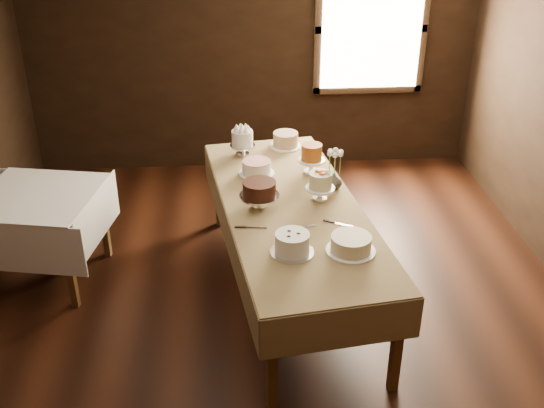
% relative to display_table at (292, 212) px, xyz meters
% --- Properties ---
extents(floor, '(5.00, 6.00, 0.01)m').
position_rel_display_table_xyz_m(floor, '(-0.17, -0.38, -0.77)').
color(floor, black).
rests_on(floor, ground).
extents(wall_back, '(5.00, 0.02, 2.80)m').
position_rel_display_table_xyz_m(wall_back, '(-0.17, 2.62, 0.63)').
color(wall_back, black).
rests_on(wall_back, ground).
extents(window, '(1.10, 0.05, 1.30)m').
position_rel_display_table_xyz_m(window, '(1.13, 2.56, 0.83)').
color(window, '#FFEABF').
rests_on(window, wall_back).
extents(display_table, '(1.41, 2.81, 0.83)m').
position_rel_display_table_xyz_m(display_table, '(0.00, 0.00, 0.00)').
color(display_table, '#472C13').
rests_on(display_table, ground).
extents(side_table, '(1.12, 1.12, 0.81)m').
position_rel_display_table_xyz_m(side_table, '(-2.08, 0.38, -0.06)').
color(side_table, '#472C13').
rests_on(side_table, ground).
extents(cake_meringue, '(0.27, 0.27, 0.25)m').
position_rel_display_table_xyz_m(cake_meringue, '(-0.35, 1.01, 0.18)').
color(cake_meringue, silver).
rests_on(cake_meringue, display_table).
extents(cake_speckled, '(0.32, 0.32, 0.14)m').
position_rel_display_table_xyz_m(cake_speckled, '(0.06, 1.17, 0.13)').
color(cake_speckled, white).
rests_on(cake_speckled, display_table).
extents(cake_lattice, '(0.31, 0.31, 0.12)m').
position_rel_display_table_xyz_m(cake_lattice, '(-0.25, 0.59, 0.12)').
color(cake_lattice, white).
rests_on(cake_lattice, display_table).
extents(cake_caramel, '(0.24, 0.24, 0.27)m').
position_rel_display_table_xyz_m(cake_caramel, '(0.23, 0.59, 0.18)').
color(cake_caramel, white).
rests_on(cake_caramel, display_table).
extents(cake_chocolate, '(0.36, 0.36, 0.23)m').
position_rel_display_table_xyz_m(cake_chocolate, '(-0.26, -0.01, 0.17)').
color(cake_chocolate, silver).
rests_on(cake_chocolate, display_table).
extents(cake_flowers, '(0.24, 0.24, 0.24)m').
position_rel_display_table_xyz_m(cake_flowers, '(0.24, 0.09, 0.17)').
color(cake_flowers, white).
rests_on(cake_flowers, display_table).
extents(cake_swirl, '(0.31, 0.31, 0.15)m').
position_rel_display_table_xyz_m(cake_swirl, '(-0.07, -0.70, 0.14)').
color(cake_swirl, silver).
rests_on(cake_swirl, display_table).
extents(cake_cream, '(0.35, 0.35, 0.12)m').
position_rel_display_table_xyz_m(cake_cream, '(0.34, -0.71, 0.12)').
color(cake_cream, white).
rests_on(cake_cream, display_table).
extents(cake_server_a, '(0.24, 0.07, 0.01)m').
position_rel_display_table_xyz_m(cake_server_a, '(0.08, -0.34, 0.07)').
color(cake_server_a, silver).
rests_on(cake_server_a, display_table).
extents(cake_server_b, '(0.22, 0.14, 0.01)m').
position_rel_display_table_xyz_m(cake_server_b, '(0.36, -0.34, 0.07)').
color(cake_server_b, silver).
rests_on(cake_server_b, display_table).
extents(cake_server_c, '(0.05, 0.24, 0.01)m').
position_rel_display_table_xyz_m(cake_server_c, '(-0.13, 0.26, 0.07)').
color(cake_server_c, silver).
rests_on(cake_server_c, display_table).
extents(cake_server_e, '(0.24, 0.06, 0.01)m').
position_rel_display_table_xyz_m(cake_server_e, '(-0.29, -0.34, 0.07)').
color(cake_server_e, silver).
rests_on(cake_server_e, display_table).
extents(flower_vase, '(0.18, 0.18, 0.14)m').
position_rel_display_table_xyz_m(flower_vase, '(0.38, 0.27, 0.13)').
color(flower_vase, '#2D2823').
rests_on(flower_vase, display_table).
extents(flower_bouquet, '(0.14, 0.14, 0.20)m').
position_rel_display_table_xyz_m(flower_bouquet, '(0.38, 0.27, 0.32)').
color(flower_bouquet, white).
rests_on(flower_bouquet, flower_vase).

